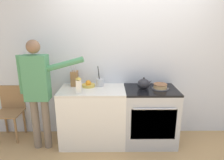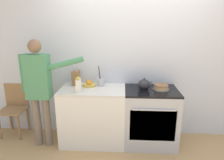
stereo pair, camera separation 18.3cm
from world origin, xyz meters
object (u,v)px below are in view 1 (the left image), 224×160
Objects in this scene: layer_cake at (160,86)px; utensil_crock at (100,82)px; stove_range at (150,116)px; person_baker at (38,87)px; dining_chair at (11,108)px; tea_kettle at (144,84)px; fruit_bowl at (88,84)px; knife_block at (75,78)px; milk_carton at (79,85)px.

utensil_crock reaches higher than layer_cake.
person_baker is (-1.65, -0.15, 0.53)m from stove_range.
dining_chair is at bearing 162.75° from person_baker.
stove_range is 0.95m from utensil_crock.
utensil_crock is at bearing 171.25° from layer_cake.
tea_kettle is 0.14× the size of person_baker.
knife_block is at bearing 163.45° from fruit_bowl.
stove_range is 1.21m from milk_carton.
fruit_bowl reaches higher than stove_range.
milk_carton is at bearing -169.32° from tea_kettle.
fruit_bowl is at bearing -7.22° from dining_chair.
person_baker is 1.91× the size of dining_chair.
utensil_crock reaches higher than dining_chair.
tea_kettle is at bearing 10.68° from milk_carton.
layer_cake is 0.26m from tea_kettle.
person_baker is 0.86m from dining_chair.
fruit_bowl reaches higher than layer_cake.
tea_kettle is 0.95× the size of milk_carton.
tea_kettle reaches higher than stove_range.
milk_carton is (-0.10, -0.30, 0.07)m from fruit_bowl.
layer_cake is at bearing -7.67° from knife_block.
fruit_bowl is at bearing 70.87° from milk_carton.
knife_block is 0.38m from milk_carton.
utensil_crock is (-0.78, 0.15, 0.51)m from stove_range.
knife_block is (-1.18, 0.19, 0.56)m from stove_range.
dining_chair is (-1.48, 0.05, -0.46)m from utensil_crock.
stove_range is 1.04× the size of dining_chair.
fruit_bowl is at bearing -16.55° from knife_block.
dining_chair is at bearing 174.77° from tea_kettle.
milk_carton reaches higher than fruit_bowl.
knife_block is 0.20× the size of person_baker.
stove_range is at bearing 17.35° from person_baker.
milk_carton is 0.59m from person_baker.
milk_carton is at bearing -130.56° from utensil_crock.
tea_kettle is 0.69× the size of knife_block.
person_baker is (-0.69, -0.27, 0.05)m from fruit_bowl.
utensil_crock is 0.92m from person_baker.
stove_range is 1.32m from knife_block.
knife_block reaches higher than tea_kettle.
tea_kettle is 1.11× the size of fruit_bowl.
stove_range is 3.54× the size of layer_cake.
layer_cake is (0.14, 0.01, 0.48)m from stove_range.
stove_range is 2.27m from dining_chair.
tea_kettle is 1.09m from knife_block.
utensil_crock is (-0.92, 0.14, 0.03)m from layer_cake.
layer_cake is at bearing 17.25° from person_baker.
stove_range is at bearing -1.25° from tea_kettle.
layer_cake is 1.10× the size of tea_kettle.
layer_cake is 0.29× the size of dining_chair.
tea_kettle is at bearing 17.82° from person_baker.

